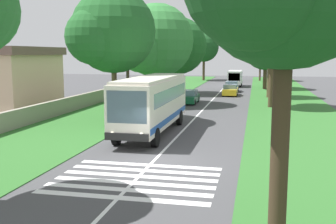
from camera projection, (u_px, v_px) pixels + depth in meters
ground at (153, 161)px, 19.98m from camera, size 160.00×160.00×0.00m
grass_verge_left at (105, 113)px, 36.20m from camera, size 120.00×8.00×0.04m
grass_verge_right at (298, 119)px, 32.78m from camera, size 120.00×8.00×0.04m
centre_line at (197, 116)px, 34.49m from camera, size 110.00×0.16×0.01m
coach_bus at (153, 101)px, 26.77m from camera, size 11.16×2.62×3.73m
zebra_crossing at (136, 179)px, 17.10m from camera, size 4.95×6.80×0.01m
trailing_car_0 at (189, 97)px, 43.19m from camera, size 4.30×1.78×1.43m
trailing_car_1 at (230, 90)px, 51.30m from camera, size 4.30×1.78×1.43m
trailing_car_2 at (232, 87)px, 56.60m from camera, size 4.30×1.78×1.43m
trailing_minibus_0 at (235, 77)px, 65.56m from camera, size 6.00×2.14×2.53m
roadside_tree_left_0 at (112, 33)px, 30.91m from camera, size 7.84×6.38×10.09m
roadside_tree_left_2 at (154, 43)px, 41.30m from camera, size 8.84×7.49×10.26m
roadside_tree_left_3 at (203, 48)px, 80.08m from camera, size 7.03×5.81×9.43m
roadside_tree_left_4 at (178, 47)px, 52.61m from camera, size 8.73×7.28×9.85m
roadside_tree_right_1 at (260, 42)px, 78.25m from camera, size 7.89×6.60×10.92m
roadside_tree_right_2 at (265, 49)px, 60.25m from camera, size 7.92×6.64×9.43m
roadside_tree_right_3 at (269, 43)px, 48.01m from camera, size 5.67×4.72×8.98m
roadside_tree_right_4 at (271, 23)px, 38.86m from camera, size 6.88×5.66×11.09m
utility_pole at (128, 67)px, 31.22m from camera, size 0.24×1.40×8.12m
roadside_wall at (91, 98)px, 41.65m from camera, size 70.00×0.40×1.33m
roadside_building at (7, 77)px, 39.99m from camera, size 10.08×7.84×5.89m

